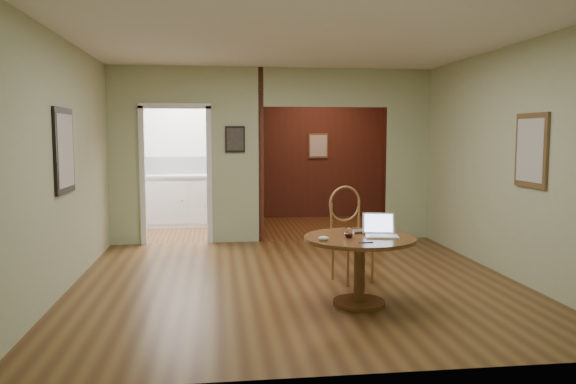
{
  "coord_description": "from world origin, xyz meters",
  "views": [
    {
      "loc": [
        -0.89,
        -6.17,
        1.66
      ],
      "look_at": [
        -0.13,
        -0.2,
        1.05
      ],
      "focal_mm": 35.0,
      "sensor_mm": 36.0,
      "label": 1
    }
  ],
  "objects": [
    {
      "name": "floor",
      "position": [
        0.0,
        0.0,
        0.0
      ],
      "size": [
        5.0,
        5.0,
        0.0
      ],
      "primitive_type": "plane",
      "color": "#4C2D15",
      "rests_on": "ground"
    },
    {
      "name": "room_shell",
      "position": [
        -0.47,
        3.1,
        1.29
      ],
      "size": [
        5.2,
        7.5,
        5.0
      ],
      "color": "silver",
      "rests_on": "ground"
    },
    {
      "name": "dining_table",
      "position": [
        0.49,
        -0.93,
        0.5
      ],
      "size": [
        1.09,
        1.09,
        0.68
      ],
      "rotation": [
        0.0,
        0.0,
        -0.14
      ],
      "color": "brown",
      "rests_on": "ground"
    },
    {
      "name": "chair",
      "position": [
        0.61,
        0.02,
        0.6
      ],
      "size": [
        0.58,
        0.58,
        1.08
      ],
      "rotation": [
        0.0,
        0.0,
        0.33
      ],
      "color": "olive",
      "rests_on": "ground"
    },
    {
      "name": "open_laptop",
      "position": [
        0.69,
        -0.91,
        0.74
      ],
      "size": [
        0.35,
        0.33,
        0.22
      ],
      "rotation": [
        0.0,
        0.0,
        -0.2
      ],
      "color": "white",
      "rests_on": "dining_table"
    },
    {
      "name": "closed_laptop",
      "position": [
        0.62,
        -0.74,
        0.69
      ],
      "size": [
        0.38,
        0.29,
        0.03
      ],
      "primitive_type": "imported",
      "rotation": [
        0.0,
        0.0,
        0.28
      ],
      "color": "#B5B5BA",
      "rests_on": "dining_table"
    },
    {
      "name": "mouse",
      "position": [
        0.09,
        -1.09,
        0.7
      ],
      "size": [
        0.11,
        0.07,
        0.04
      ],
      "primitive_type": "ellipsoid",
      "rotation": [
        0.0,
        0.0,
        -0.12
      ],
      "color": "white",
      "rests_on": "dining_table"
    },
    {
      "name": "wine_glass",
      "position": [
        0.37,
        -0.98,
        0.73
      ],
      "size": [
        0.09,
        0.09,
        0.11
      ],
      "primitive_type": null,
      "color": "white",
      "rests_on": "dining_table"
    },
    {
      "name": "pen",
      "position": [
        0.46,
        -1.24,
        0.69
      ],
      "size": [
        0.14,
        0.02,
        0.01
      ],
      "primitive_type": "cylinder",
      "rotation": [
        0.0,
        1.57,
        0.08
      ],
      "color": "navy",
      "rests_on": "dining_table"
    },
    {
      "name": "kitchen_cabinet",
      "position": [
        -1.35,
        4.2,
        0.47
      ],
      "size": [
        2.06,
        0.6,
        0.94
      ],
      "color": "white",
      "rests_on": "ground"
    },
    {
      "name": "grocery_bag",
      "position": [
        -0.55,
        4.2,
        1.08
      ],
      "size": [
        0.32,
        0.29,
        0.28
      ],
      "primitive_type": "ellipsoid",
      "rotation": [
        0.0,
        0.0,
        0.24
      ],
      "color": "beige",
      "rests_on": "kitchen_cabinet"
    }
  ]
}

